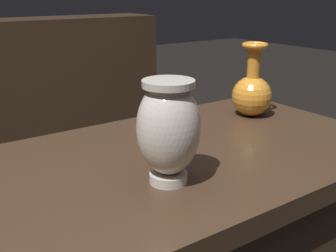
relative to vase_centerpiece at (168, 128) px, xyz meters
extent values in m
cube|color=#422D1E|center=(0.08, 0.12, -0.14)|extent=(1.20, 0.64, 0.05)
cylinder|color=silver|center=(0.00, 0.00, -0.11)|extent=(0.08, 0.08, 0.02)
ellipsoid|color=silver|center=(0.00, 0.00, 0.00)|extent=(0.13, 0.13, 0.20)
cylinder|color=silver|center=(0.00, 0.00, 0.09)|extent=(0.10, 0.10, 0.01)
sphere|color=orange|center=(0.50, 0.24, -0.06)|extent=(0.13, 0.13, 0.13)
cylinder|color=orange|center=(0.50, 0.24, 0.05)|extent=(0.04, 0.04, 0.11)
torus|color=orange|center=(0.50, 0.24, 0.10)|extent=(0.08, 0.08, 0.02)
camera|label=1|loc=(-0.46, -0.65, 0.27)|focal=44.54mm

